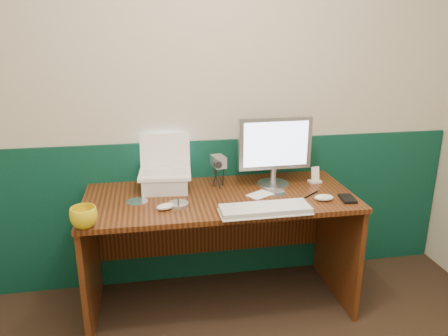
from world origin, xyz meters
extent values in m
cube|color=beige|center=(0.00, 1.75, 1.25)|extent=(3.50, 0.04, 2.50)
cube|color=#062E24|center=(0.00, 1.74, 0.50)|extent=(3.48, 0.02, 1.00)
cube|color=#351709|center=(0.05, 1.38, 0.38)|extent=(1.60, 0.70, 0.75)
cube|color=silver|center=(-0.27, 1.53, 0.80)|extent=(0.29, 0.25, 0.09)
cube|color=silver|center=(0.25, 1.09, 0.76)|extent=(0.49, 0.17, 0.03)
ellipsoid|color=white|center=(0.63, 1.19, 0.77)|extent=(0.12, 0.07, 0.04)
ellipsoid|color=white|center=(-0.28, 1.22, 0.77)|extent=(0.12, 0.09, 0.03)
imported|color=yellow|center=(-0.69, 1.07, 0.80)|extent=(0.18, 0.18, 0.11)
cylinder|color=silver|center=(-0.21, 1.25, 0.76)|extent=(0.12, 0.12, 0.02)
cylinder|color=#B3BBC4|center=(-0.44, 1.37, 0.75)|extent=(0.13, 0.13, 0.00)
cylinder|color=#ACB4BC|center=(0.39, 1.37, 0.75)|extent=(0.12, 0.12, 0.00)
cylinder|color=black|center=(0.59, 1.29, 0.75)|extent=(0.12, 0.09, 0.01)
cube|color=white|center=(0.28, 1.35, 0.75)|extent=(0.18, 0.16, 0.00)
cube|color=silver|center=(0.69, 1.50, 0.76)|extent=(0.08, 0.07, 0.01)
cube|color=white|center=(0.69, 1.50, 0.81)|extent=(0.06, 0.03, 0.09)
cube|color=black|center=(0.77, 1.18, 0.76)|extent=(0.09, 0.14, 0.02)
camera|label=1|loc=(-0.35, -1.02, 1.71)|focal=35.00mm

